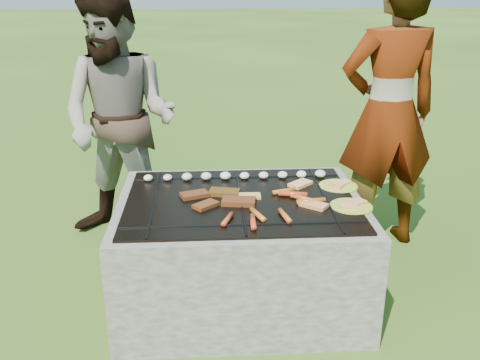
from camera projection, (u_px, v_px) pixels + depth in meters
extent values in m
plane|color=#274812|center=(241.00, 298.00, 3.04)|extent=(60.00, 60.00, 0.00)
cube|color=#A1988F|center=(236.00, 220.00, 3.32)|extent=(1.30, 0.18, 0.60)
cube|color=#A39C91|center=(246.00, 292.00, 2.55)|extent=(1.30, 0.18, 0.60)
cube|color=#A0978E|center=(138.00, 254.00, 2.90)|extent=(0.18, 0.64, 0.60)
cube|color=gray|center=(341.00, 248.00, 2.97)|extent=(0.18, 0.64, 0.60)
cube|color=black|center=(241.00, 261.00, 2.96)|extent=(0.94, 0.64, 0.48)
sphere|color=#FF5914|center=(241.00, 225.00, 2.88)|extent=(0.10, 0.10, 0.10)
cube|color=black|center=(241.00, 200.00, 2.83)|extent=(1.20, 0.90, 0.01)
cylinder|color=black|center=(155.00, 201.00, 2.80)|extent=(0.01, 0.88, 0.01)
cylinder|color=black|center=(241.00, 199.00, 2.83)|extent=(0.01, 0.88, 0.01)
cylinder|color=black|center=(325.00, 197.00, 2.85)|extent=(0.01, 0.88, 0.01)
cylinder|color=black|center=(245.00, 225.00, 2.53)|extent=(1.18, 0.01, 0.01)
cylinder|color=black|center=(237.00, 178.00, 3.12)|extent=(1.18, 0.01, 0.01)
ellipsoid|color=white|center=(148.00, 178.00, 3.07)|extent=(0.05, 0.05, 0.04)
ellipsoid|color=silver|center=(168.00, 177.00, 3.08)|extent=(0.05, 0.05, 0.04)
ellipsoid|color=beige|center=(187.00, 177.00, 3.08)|extent=(0.06, 0.06, 0.04)
ellipsoid|color=beige|center=(206.00, 176.00, 3.09)|extent=(0.06, 0.06, 0.04)
ellipsoid|color=white|center=(225.00, 176.00, 3.09)|extent=(0.06, 0.06, 0.04)
ellipsoid|color=white|center=(245.00, 176.00, 3.10)|extent=(0.06, 0.06, 0.04)
ellipsoid|color=white|center=(264.00, 175.00, 3.11)|extent=(0.06, 0.06, 0.04)
ellipsoid|color=#F3ECCE|center=(283.00, 175.00, 3.11)|extent=(0.06, 0.06, 0.04)
ellipsoid|color=white|center=(301.00, 174.00, 3.12)|extent=(0.06, 0.06, 0.04)
ellipsoid|color=beige|center=(320.00, 174.00, 3.12)|extent=(0.06, 0.06, 0.04)
cube|color=brown|center=(195.00, 195.00, 2.85)|extent=(0.17, 0.13, 0.02)
cube|color=brown|center=(224.00, 192.00, 2.88)|extent=(0.18, 0.12, 0.02)
cube|color=brown|center=(206.00, 205.00, 2.73)|extent=(0.15, 0.14, 0.02)
cube|color=#92491A|center=(239.00, 201.00, 2.76)|extent=(0.18, 0.12, 0.03)
cylinder|color=orange|center=(284.00, 191.00, 2.90)|extent=(0.13, 0.06, 0.02)
cylinder|color=red|center=(293.00, 194.00, 2.85)|extent=(0.16, 0.06, 0.03)
cylinder|color=orange|center=(302.00, 198.00, 2.81)|extent=(0.12, 0.09, 0.02)
cylinder|color=#CB4721|center=(311.00, 201.00, 2.76)|extent=(0.16, 0.05, 0.03)
cylinder|color=#BB571E|center=(258.00, 215.00, 2.61)|extent=(0.08, 0.14, 0.03)
cylinder|color=orange|center=(285.00, 216.00, 2.59)|extent=(0.05, 0.14, 0.03)
cylinder|color=#CB4D21|center=(227.00, 219.00, 2.56)|extent=(0.07, 0.13, 0.02)
cylinder|color=#D84223|center=(253.00, 222.00, 2.53)|extent=(0.03, 0.14, 0.03)
cube|color=tan|center=(249.00, 196.00, 2.84)|extent=(0.12, 0.07, 0.02)
cube|color=tan|center=(314.00, 205.00, 2.73)|extent=(0.16, 0.15, 0.02)
cube|color=#EFAA7A|center=(300.00, 184.00, 3.01)|extent=(0.15, 0.15, 0.02)
cylinder|color=yellow|center=(338.00, 187.00, 3.00)|extent=(0.27, 0.27, 0.01)
cube|color=tan|center=(336.00, 186.00, 2.98)|extent=(0.09, 0.09, 0.01)
cube|color=#F1D17B|center=(343.00, 183.00, 3.02)|extent=(0.11, 0.11, 0.02)
cylinder|color=gold|center=(351.00, 207.00, 2.74)|extent=(0.27, 0.27, 0.01)
cube|color=#F1B97B|center=(348.00, 206.00, 2.71)|extent=(0.09, 0.05, 0.01)
cube|color=#E4D075|center=(356.00, 203.00, 2.75)|extent=(0.12, 0.11, 0.02)
imported|color=gray|center=(388.00, 113.00, 3.41)|extent=(0.70, 0.50, 1.80)
imported|color=gray|center=(120.00, 121.00, 3.48)|extent=(0.98, 0.87, 1.67)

